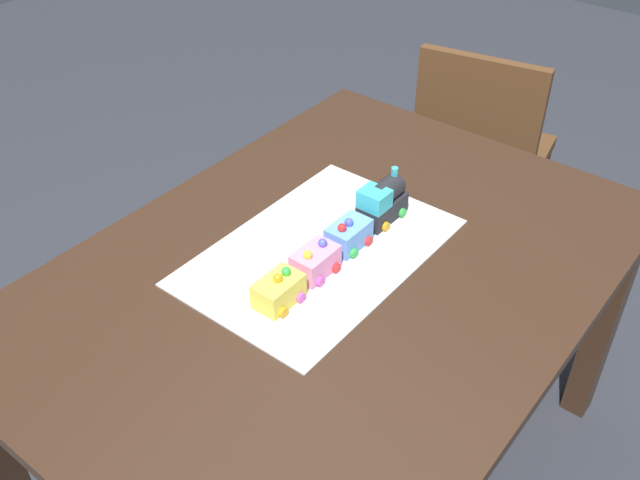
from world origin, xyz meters
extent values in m
plane|color=#2D3038|center=(0.00, 0.00, 0.00)|extent=(8.00, 8.00, 0.00)
cube|color=#382316|center=(0.00, 0.00, 0.72)|extent=(1.40, 1.00, 0.03)
cube|color=#382316|center=(-0.64, -0.44, 0.35)|extent=(0.07, 0.07, 0.71)
cube|color=#382316|center=(0.64, -0.44, 0.35)|extent=(0.07, 0.07, 0.71)
cube|color=#382316|center=(-0.64, 0.44, 0.35)|extent=(0.07, 0.07, 0.71)
cube|color=brown|center=(-1.10, -0.18, 0.44)|extent=(0.47, 0.47, 0.04)
cube|color=brown|center=(-0.92, -0.15, 0.66)|extent=(0.11, 0.40, 0.40)
cube|color=brown|center=(-1.30, -0.04, 0.21)|extent=(0.04, 0.04, 0.42)
cube|color=brown|center=(-1.24, -0.38, 0.21)|extent=(0.04, 0.04, 0.42)
cube|color=brown|center=(-0.96, 0.02, 0.21)|extent=(0.04, 0.04, 0.42)
cube|color=brown|center=(-0.90, -0.32, 0.21)|extent=(0.04, 0.04, 0.42)
cube|color=silver|center=(-0.02, -0.06, 0.74)|extent=(0.60, 0.40, 0.00)
cube|color=#232328|center=(-0.21, -0.02, 0.77)|extent=(0.12, 0.06, 0.05)
cylinder|color=#232328|center=(-0.22, -0.02, 0.81)|extent=(0.07, 0.05, 0.05)
cube|color=#38B7C6|center=(-0.17, -0.02, 0.82)|extent=(0.06, 0.06, 0.04)
cylinder|color=#38B7C6|center=(-0.25, -0.02, 0.84)|extent=(0.02, 0.02, 0.03)
sphere|color=#F4EFCC|center=(-0.27, -0.02, 0.78)|extent=(0.02, 0.02, 0.02)
cylinder|color=#4C59D8|center=(-0.24, -0.06, 0.76)|extent=(0.02, 0.01, 0.02)
cylinder|color=red|center=(-0.17, -0.06, 0.76)|extent=(0.02, 0.01, 0.02)
cylinder|color=green|center=(-0.24, 0.02, 0.76)|extent=(0.02, 0.01, 0.02)
cylinder|color=orange|center=(-0.17, 0.02, 0.76)|extent=(0.02, 0.01, 0.02)
cube|color=#669EEA|center=(-0.07, -0.02, 0.77)|extent=(0.10, 0.06, 0.06)
cylinder|color=yellow|center=(-0.10, -0.06, 0.76)|extent=(0.02, 0.01, 0.02)
cylinder|color=yellow|center=(-0.05, -0.06, 0.76)|extent=(0.02, 0.01, 0.02)
cylinder|color=red|center=(-0.10, 0.02, 0.76)|extent=(0.02, 0.01, 0.02)
cylinder|color=green|center=(-0.05, 0.02, 0.76)|extent=(0.02, 0.01, 0.02)
sphere|color=#4C59D8|center=(-0.07, -0.02, 0.81)|extent=(0.02, 0.02, 0.02)
sphere|color=red|center=(-0.05, -0.02, 0.81)|extent=(0.02, 0.02, 0.02)
cube|color=pink|center=(0.04, -0.02, 0.77)|extent=(0.10, 0.06, 0.06)
cylinder|color=red|center=(0.02, -0.06, 0.76)|extent=(0.02, 0.01, 0.02)
cylinder|color=red|center=(0.07, -0.06, 0.76)|extent=(0.02, 0.01, 0.02)
cylinder|color=red|center=(0.02, 0.02, 0.76)|extent=(0.02, 0.01, 0.02)
cylinder|color=#D84CB2|center=(0.07, 0.02, 0.76)|extent=(0.02, 0.01, 0.02)
sphere|color=#4C59D8|center=(0.02, -0.02, 0.81)|extent=(0.02, 0.02, 0.02)
sphere|color=yellow|center=(0.07, -0.02, 0.81)|extent=(0.02, 0.02, 0.02)
cube|color=#F4E04C|center=(0.16, -0.02, 0.77)|extent=(0.10, 0.06, 0.06)
cylinder|color=yellow|center=(0.13, -0.06, 0.76)|extent=(0.02, 0.01, 0.02)
cylinder|color=green|center=(0.19, -0.06, 0.76)|extent=(0.02, 0.01, 0.02)
cylinder|color=#D84CB2|center=(0.13, 0.02, 0.76)|extent=(0.02, 0.01, 0.02)
cylinder|color=orange|center=(0.19, 0.02, 0.76)|extent=(0.02, 0.01, 0.02)
sphere|color=orange|center=(0.16, -0.02, 0.81)|extent=(0.02, 0.02, 0.02)
sphere|color=green|center=(0.14, -0.02, 0.81)|extent=(0.02, 0.02, 0.02)
camera|label=1|loc=(0.96, 0.71, 1.74)|focal=40.52mm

